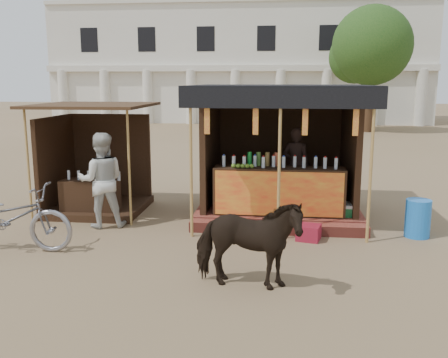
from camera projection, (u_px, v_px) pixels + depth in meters
name	position (u px, v px, depth m)	size (l,w,h in m)	color
ground	(213.00, 268.00, 7.77)	(120.00, 120.00, 0.00)	#846B4C
main_stall	(280.00, 168.00, 10.74)	(3.60, 3.61, 2.78)	#973D31
secondary_stall	(91.00, 173.00, 11.11)	(2.40, 2.40, 2.38)	#331D12
cow	(247.00, 244.00, 6.89)	(0.71, 1.55, 1.31)	black
motorbike	(9.00, 218.00, 8.47)	(0.76, 2.19, 1.15)	gray
bystander	(102.00, 180.00, 9.81)	(0.91, 0.71, 1.88)	beige
blue_barrel	(418.00, 218.00, 9.26)	(0.46, 0.46, 0.71)	blue
red_crate	(309.00, 233.00, 9.11)	(0.40, 0.39, 0.28)	maroon
cooler	(337.00, 214.00, 10.02)	(0.67, 0.48, 0.46)	#176B31
background_building	(240.00, 65.00, 36.42)	(26.00, 7.45, 8.18)	silver
tree	(368.00, 49.00, 27.83)	(4.50, 4.40, 7.00)	#382314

